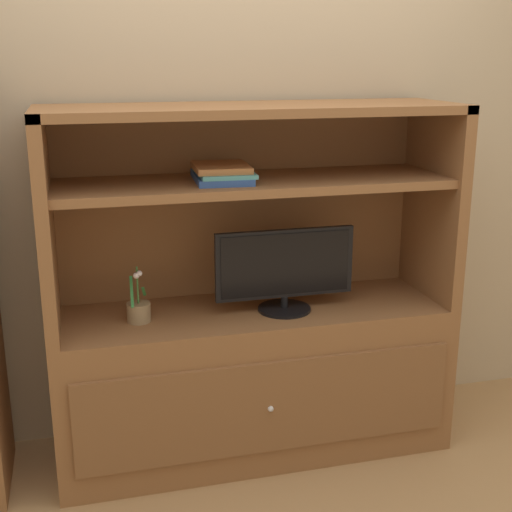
{
  "coord_description": "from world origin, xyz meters",
  "views": [
    {
      "loc": [
        -0.7,
        -2.32,
        1.71
      ],
      "look_at": [
        0.0,
        0.35,
        0.91
      ],
      "focal_mm": 48.81,
      "sensor_mm": 36.0,
      "label": 1
    }
  ],
  "objects_px": {
    "media_console": "(253,345)",
    "potted_plant": "(139,310)",
    "magazine_stack": "(222,173)",
    "tv_monitor": "(285,269)"
  },
  "relations": [
    {
      "from": "tv_monitor",
      "to": "magazine_stack",
      "type": "distance_m",
      "value": 0.48
    },
    {
      "from": "media_console",
      "to": "magazine_stack",
      "type": "distance_m",
      "value": 0.78
    },
    {
      "from": "media_console",
      "to": "potted_plant",
      "type": "height_order",
      "value": "media_console"
    },
    {
      "from": "media_console",
      "to": "magazine_stack",
      "type": "bearing_deg",
      "value": -176.63
    },
    {
      "from": "media_console",
      "to": "tv_monitor",
      "type": "xyz_separation_m",
      "value": [
        0.13,
        -0.06,
        0.35
      ]
    },
    {
      "from": "potted_plant",
      "to": "magazine_stack",
      "type": "relative_size",
      "value": 0.69
    },
    {
      "from": "tv_monitor",
      "to": "magazine_stack",
      "type": "xyz_separation_m",
      "value": [
        -0.25,
        0.05,
        0.41
      ]
    },
    {
      "from": "tv_monitor",
      "to": "potted_plant",
      "type": "xyz_separation_m",
      "value": [
        -0.61,
        0.03,
        -0.14
      ]
    },
    {
      "from": "media_console",
      "to": "tv_monitor",
      "type": "bearing_deg",
      "value": -24.92
    },
    {
      "from": "media_console",
      "to": "tv_monitor",
      "type": "distance_m",
      "value": 0.38
    }
  ]
}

